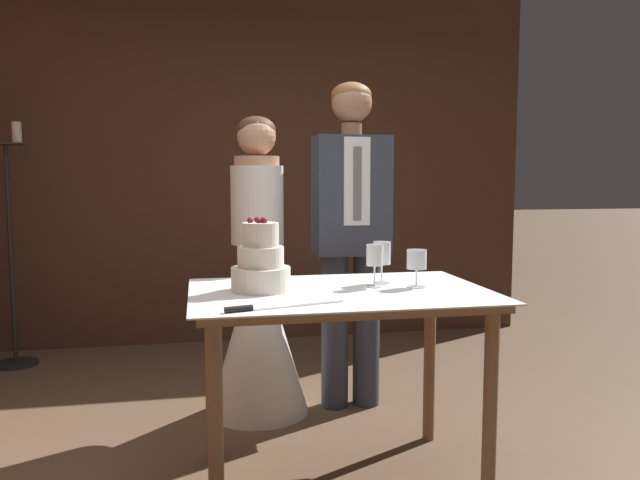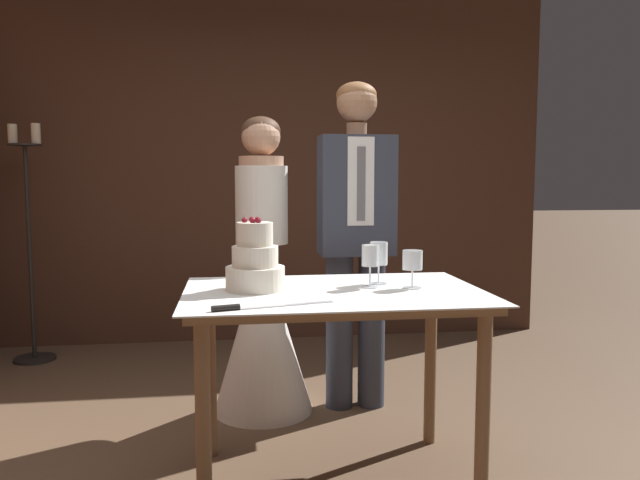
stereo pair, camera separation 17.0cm
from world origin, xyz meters
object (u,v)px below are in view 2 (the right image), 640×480
object	(u,v)px
tiered_cake	(255,263)
groom	(356,226)
wine_glass_middle	(379,256)
cake_knife	(250,307)
wine_glass_far	(370,257)
wine_glass_near	(412,261)
candle_stand	(30,251)
cake_table	(334,316)
bride	(263,305)

from	to	relation	value
tiered_cake	groom	world-z (taller)	groom
wine_glass_middle	groom	world-z (taller)	groom
cake_knife	wine_glass_middle	size ratio (longest dim) A/B	2.42
wine_glass_far	groom	bearing A→B (deg)	83.10
wine_glass_near	groom	world-z (taller)	groom
wine_glass_far	candle_stand	size ratio (longest dim) A/B	0.11
cake_table	groom	xyz separation A→B (m)	(0.26, 0.84, 0.30)
tiered_cake	candle_stand	distance (m)	2.46
wine_glass_near	wine_glass_far	distance (m)	0.18
wine_glass_far	bride	distance (m)	0.97
groom	candle_stand	xyz separation A→B (m)	(-2.06, 1.17, -0.25)
wine_glass_far	candle_stand	bearing A→B (deg)	134.96
wine_glass_near	wine_glass_far	bearing A→B (deg)	166.97
bride	candle_stand	size ratio (longest dim) A/B	0.97
tiered_cake	wine_glass_middle	world-z (taller)	tiered_cake
wine_glass_near	wine_glass_far	xyz separation A→B (m)	(-0.17, 0.04, 0.02)
wine_glass_middle	candle_stand	bearing A→B (deg)	137.04
cake_table	wine_glass_near	bearing A→B (deg)	0.23
tiered_cake	wine_glass_near	size ratio (longest dim) A/B	1.88
wine_glass_middle	tiered_cake	bearing A→B (deg)	-172.05
cake_table	tiered_cake	size ratio (longest dim) A/B	4.06
cake_knife	wine_glass_near	xyz separation A→B (m)	(0.68, 0.32, 0.11)
wine_glass_near	candle_stand	bearing A→B (deg)	136.79
cake_knife	wine_glass_near	bearing A→B (deg)	9.82
cake_table	wine_glass_middle	bearing A→B (deg)	30.24
cake_knife	wine_glass_near	size ratio (longest dim) A/B	2.78
tiered_cake	wine_glass_near	distance (m)	0.65
candle_stand	wine_glass_near	bearing A→B (deg)	-43.21
wine_glass_near	wine_glass_middle	bearing A→B (deg)	132.57
candle_stand	groom	bearing A→B (deg)	-29.47
groom	wine_glass_middle	bearing A→B (deg)	-93.23
wine_glass_near	wine_glass_far	world-z (taller)	wine_glass_far
bride	candle_stand	bearing A→B (deg)	143.05
cake_table	wine_glass_middle	xyz separation A→B (m)	(0.22, 0.13, 0.23)
cake_table	candle_stand	distance (m)	2.70
bride	candle_stand	distance (m)	1.95
wine_glass_far	cake_table	bearing A→B (deg)	-165.60
bride	groom	xyz separation A→B (m)	(0.51, -0.00, 0.43)
wine_glass_far	groom	size ratio (longest dim) A/B	0.10
cake_knife	candle_stand	distance (m)	2.74
groom	bride	bearing A→B (deg)	179.96
cake_table	wine_glass_far	world-z (taller)	wine_glass_far
tiered_cake	wine_glass_near	xyz separation A→B (m)	(0.65, -0.05, 0.00)
wine_glass_near	wine_glass_middle	size ratio (longest dim) A/B	0.87
wine_glass_near	groom	xyz separation A→B (m)	(-0.07, 0.84, 0.08)
tiered_cake	wine_glass_far	world-z (taller)	tiered_cake
cake_table	wine_glass_middle	world-z (taller)	wine_glass_middle
candle_stand	bride	bearing A→B (deg)	-36.95
cake_table	cake_knife	distance (m)	0.48
tiered_cake	groom	bearing A→B (deg)	53.97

